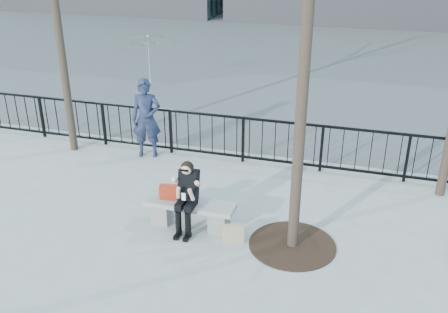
# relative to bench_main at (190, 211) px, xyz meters

# --- Properties ---
(ground) EXTENTS (120.00, 120.00, 0.00)m
(ground) POSITION_rel_bench_main_xyz_m (0.00, 0.00, -0.30)
(ground) COLOR gray
(ground) RESTS_ON ground
(street_surface) EXTENTS (60.00, 23.00, 0.01)m
(street_surface) POSITION_rel_bench_main_xyz_m (0.00, 15.00, -0.30)
(street_surface) COLOR #474747
(street_surface) RESTS_ON ground
(railing) EXTENTS (14.00, 0.06, 1.10)m
(railing) POSITION_rel_bench_main_xyz_m (0.00, 3.00, 0.25)
(railing) COLOR black
(railing) RESTS_ON ground
(tree_grate) EXTENTS (1.50, 1.50, 0.02)m
(tree_grate) POSITION_rel_bench_main_xyz_m (1.90, -0.10, -0.29)
(tree_grate) COLOR black
(tree_grate) RESTS_ON ground
(bench_main) EXTENTS (1.65, 0.46, 0.49)m
(bench_main) POSITION_rel_bench_main_xyz_m (0.00, 0.00, 0.00)
(bench_main) COLOR slate
(bench_main) RESTS_ON ground
(seated_woman) EXTENTS (0.50, 0.64, 1.34)m
(seated_woman) POSITION_rel_bench_main_xyz_m (0.00, -0.16, 0.37)
(seated_woman) COLOR black
(seated_woman) RESTS_ON ground
(handbag) EXTENTS (0.34, 0.19, 0.27)m
(handbag) POSITION_rel_bench_main_xyz_m (-0.41, 0.02, 0.32)
(handbag) COLOR #A22713
(handbag) RESTS_ON bench_main
(shopping_bag) EXTENTS (0.38, 0.28, 0.34)m
(shopping_bag) POSITION_rel_bench_main_xyz_m (0.89, -0.30, -0.13)
(shopping_bag) COLOR beige
(shopping_bag) RESTS_ON ground
(standing_man) EXTENTS (0.79, 0.62, 1.89)m
(standing_man) POSITION_rel_bench_main_xyz_m (-2.06, 2.67, 0.65)
(standing_man) COLOR black
(standing_man) RESTS_ON ground
(vendor_umbrella) EXTENTS (2.42, 2.46, 1.88)m
(vendor_umbrella) POSITION_rel_bench_main_xyz_m (-4.40, 7.88, 0.64)
(vendor_umbrella) COLOR yellow
(vendor_umbrella) RESTS_ON ground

